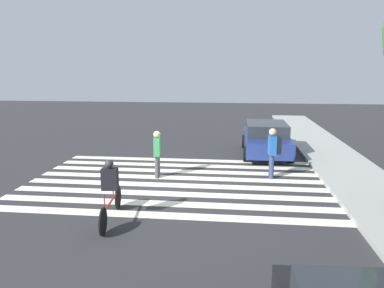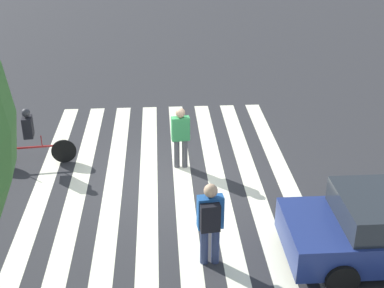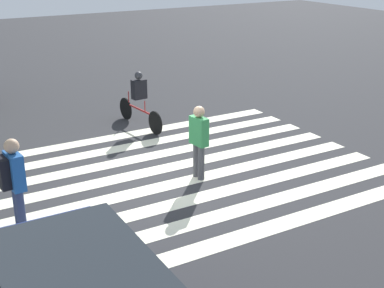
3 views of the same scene
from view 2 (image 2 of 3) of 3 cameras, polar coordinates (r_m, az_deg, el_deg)
ground_plane at (r=13.62m, az=-2.83°, el=-3.93°), size 60.00×60.00×0.00m
crosswalk_stripes at (r=13.62m, az=-2.83°, el=-3.92°), size 6.55×10.00×0.01m
pedestrian_adult_tall_backpack at (r=10.26m, az=1.96°, el=-8.04°), size 0.52×0.44×1.79m
pedestrian_adult_yellow_jacket at (r=13.83m, az=-1.23°, el=1.02°), size 0.49×0.26×1.68m
cyclist_far_lane at (r=14.62m, az=-16.99°, el=0.89°), size 2.33×0.42×1.61m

